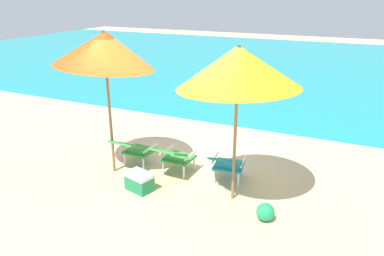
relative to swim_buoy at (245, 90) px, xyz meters
The scene contains 10 objects.
ground_plane 2.28m from the swim_buoy, 73.75° to the right, with size 40.00×40.00×0.00m, color #CCB78E.
ocean_band 5.81m from the swim_buoy, 83.69° to the left, with size 40.00×18.00×0.01m, color teal.
swim_buoy is the anchor object (origin of this frame).
lounge_chair_left 6.28m from the swim_buoy, 92.67° to the right, with size 0.57×0.89×0.68m.
lounge_chair_center 6.27m from the swim_buoy, 84.88° to the right, with size 0.57×0.90×0.68m.
lounge_chair_right 6.34m from the swim_buoy, 75.74° to the right, with size 0.65×0.94×0.68m.
beach_umbrella_left 6.96m from the swim_buoy, 94.99° to the right, with size 2.51×2.51×2.71m.
beach_umbrella_right 7.13m from the swim_buoy, 74.51° to the right, with size 2.57×2.56×2.58m.
beach_ball 7.38m from the swim_buoy, 70.45° to the right, with size 0.28×0.28×0.28m, color #1E9E60.
cooler_box 6.99m from the swim_buoy, 87.86° to the right, with size 0.54×0.43×0.32m.
Camera 1 is at (2.83, -5.58, 3.28)m, focal length 34.75 mm.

